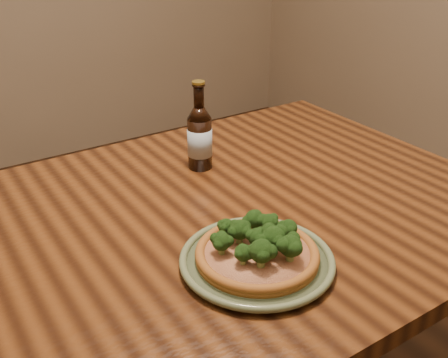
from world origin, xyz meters
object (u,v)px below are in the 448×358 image
table (147,273)px  pizza (258,250)px  plate (257,260)px  beer_bottle (200,137)px

table → pizza: pizza is taller
table → pizza: bearing=-57.7°
plate → pizza: 0.02m
pizza → beer_bottle: (0.12, 0.40, 0.05)m
beer_bottle → pizza: bearing=-129.3°
table → beer_bottle: size_ratio=7.35×
table → plate: size_ratio=5.77×
pizza → plate: bearing=-157.9°
plate → beer_bottle: size_ratio=1.27×
table → beer_bottle: bearing=38.4°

